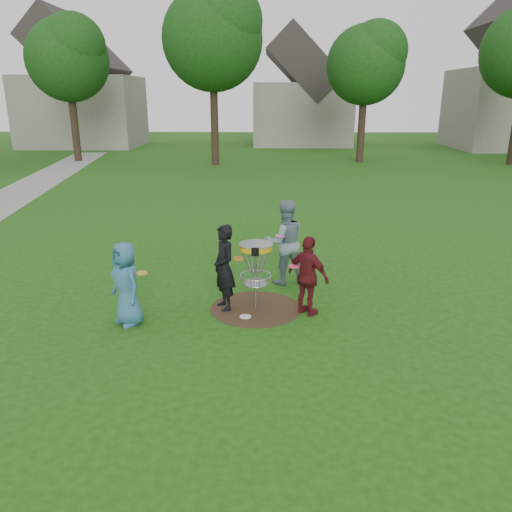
{
  "coord_description": "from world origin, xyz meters",
  "views": [
    {
      "loc": [
        0.23,
        -9.1,
        4.04
      ],
      "look_at": [
        0.0,
        0.3,
        1.0
      ],
      "focal_mm": 35.0,
      "sensor_mm": 36.0,
      "label": 1
    }
  ],
  "objects_px": {
    "player_grey": "(285,242)",
    "player_black": "(224,268)",
    "player_maroon": "(308,276)",
    "disc_golf_basket": "(256,260)",
    "player_blue": "(126,284)"
  },
  "relations": [
    {
      "from": "player_grey",
      "to": "player_black",
      "type": "bearing_deg",
      "value": 35.68
    },
    {
      "from": "player_grey",
      "to": "player_maroon",
      "type": "distance_m",
      "value": 1.76
    },
    {
      "from": "player_grey",
      "to": "player_maroon",
      "type": "relative_size",
      "value": 1.22
    },
    {
      "from": "player_black",
      "to": "player_grey",
      "type": "bearing_deg",
      "value": 114.07
    },
    {
      "from": "player_blue",
      "to": "player_grey",
      "type": "xyz_separation_m",
      "value": [
        2.93,
        2.19,
        0.17
      ]
    },
    {
      "from": "player_blue",
      "to": "disc_golf_basket",
      "type": "distance_m",
      "value": 2.45
    },
    {
      "from": "player_maroon",
      "to": "disc_golf_basket",
      "type": "height_order",
      "value": "player_maroon"
    },
    {
      "from": "player_black",
      "to": "player_maroon",
      "type": "xyz_separation_m",
      "value": [
        1.61,
        -0.24,
        -0.07
      ]
    },
    {
      "from": "player_blue",
      "to": "player_maroon",
      "type": "distance_m",
      "value": 3.36
    },
    {
      "from": "player_grey",
      "to": "disc_golf_basket",
      "type": "bearing_deg",
      "value": 52.92
    },
    {
      "from": "player_black",
      "to": "disc_golf_basket",
      "type": "height_order",
      "value": "player_black"
    },
    {
      "from": "player_black",
      "to": "disc_golf_basket",
      "type": "relative_size",
      "value": 1.23
    },
    {
      "from": "player_grey",
      "to": "player_maroon",
      "type": "xyz_separation_m",
      "value": [
        0.4,
        -1.71,
        -0.17
      ]
    },
    {
      "from": "player_black",
      "to": "player_maroon",
      "type": "relative_size",
      "value": 1.09
    },
    {
      "from": "player_blue",
      "to": "player_maroon",
      "type": "relative_size",
      "value": 1.01
    }
  ]
}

